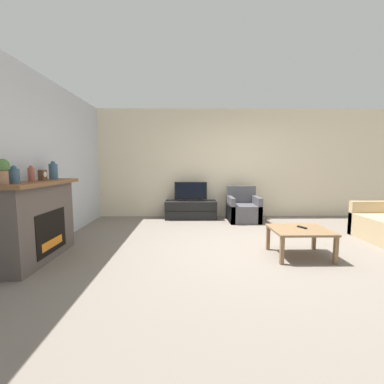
{
  "coord_description": "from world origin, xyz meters",
  "views": [
    {
      "loc": [
        -0.97,
        -3.99,
        1.33
      ],
      "look_at": [
        -0.9,
        0.44,
        0.85
      ],
      "focal_mm": 24.0,
      "sensor_mm": 36.0,
      "label": 1
    }
  ],
  "objects_px": {
    "mantel_clock": "(43,175)",
    "fireplace": "(38,220)",
    "mantel_vase_right": "(53,171)",
    "mantel_vase_centre_left": "(31,174)",
    "tv_stand": "(191,210)",
    "tv": "(191,192)",
    "mantel_vase_left": "(14,175)",
    "potted_plant": "(2,170)",
    "coffee_table": "(300,233)",
    "remote": "(302,227)",
    "armchair": "(243,209)"
  },
  "relations": [
    {
      "from": "mantel_clock",
      "to": "tv",
      "type": "bearing_deg",
      "value": 50.66
    },
    {
      "from": "mantel_vase_centre_left",
      "to": "tv_stand",
      "type": "bearing_deg",
      "value": 53.33
    },
    {
      "from": "mantel_clock",
      "to": "tv",
      "type": "relative_size",
      "value": 0.19
    },
    {
      "from": "mantel_vase_left",
      "to": "mantel_vase_centre_left",
      "type": "xyz_separation_m",
      "value": [
        0.0,
        0.33,
        0.0
      ]
    },
    {
      "from": "mantel_vase_right",
      "to": "potted_plant",
      "type": "distance_m",
      "value": 1.07
    },
    {
      "from": "mantel_clock",
      "to": "potted_plant",
      "type": "bearing_deg",
      "value": -90.06
    },
    {
      "from": "tv_stand",
      "to": "tv",
      "type": "bearing_deg",
      "value": -90.0
    },
    {
      "from": "tv",
      "to": "coffee_table",
      "type": "xyz_separation_m",
      "value": [
        1.54,
        -2.64,
        -0.3
      ]
    },
    {
      "from": "tv_stand",
      "to": "remote",
      "type": "height_order",
      "value": "tv_stand"
    },
    {
      "from": "tv_stand",
      "to": "coffee_table",
      "type": "height_order",
      "value": "tv_stand"
    },
    {
      "from": "fireplace",
      "to": "armchair",
      "type": "xyz_separation_m",
      "value": [
        3.36,
        2.44,
        -0.29
      ]
    },
    {
      "from": "mantel_vase_right",
      "to": "coffee_table",
      "type": "relative_size",
      "value": 0.35
    },
    {
      "from": "mantel_clock",
      "to": "remote",
      "type": "bearing_deg",
      "value": -0.07
    },
    {
      "from": "potted_plant",
      "to": "coffee_table",
      "type": "relative_size",
      "value": 0.36
    },
    {
      "from": "mantel_vase_right",
      "to": "remote",
      "type": "relative_size",
      "value": 1.82
    },
    {
      "from": "potted_plant",
      "to": "tv_stand",
      "type": "relative_size",
      "value": 0.23
    },
    {
      "from": "tv",
      "to": "coffee_table",
      "type": "relative_size",
      "value": 0.99
    },
    {
      "from": "mantel_vase_left",
      "to": "mantel_clock",
      "type": "bearing_deg",
      "value": 89.93
    },
    {
      "from": "tv",
      "to": "coffee_table",
      "type": "bearing_deg",
      "value": -59.73
    },
    {
      "from": "armchair",
      "to": "remote",
      "type": "distance_m",
      "value": 2.34
    },
    {
      "from": "potted_plant",
      "to": "armchair",
      "type": "bearing_deg",
      "value": 42.59
    },
    {
      "from": "fireplace",
      "to": "potted_plant",
      "type": "bearing_deg",
      "value": -88.47
    },
    {
      "from": "coffee_table",
      "to": "remote",
      "type": "xyz_separation_m",
      "value": [
        0.05,
        0.06,
        0.06
      ]
    },
    {
      "from": "potted_plant",
      "to": "remote",
      "type": "distance_m",
      "value": 3.89
    },
    {
      "from": "coffee_table",
      "to": "remote",
      "type": "height_order",
      "value": "remote"
    },
    {
      "from": "mantel_vase_right",
      "to": "remote",
      "type": "height_order",
      "value": "mantel_vase_right"
    },
    {
      "from": "mantel_clock",
      "to": "tv_stand",
      "type": "height_order",
      "value": "mantel_clock"
    },
    {
      "from": "mantel_vase_left",
      "to": "mantel_vase_right",
      "type": "bearing_deg",
      "value": 90.0
    },
    {
      "from": "mantel_vase_right",
      "to": "mantel_clock",
      "type": "height_order",
      "value": "mantel_vase_right"
    },
    {
      "from": "mantel_clock",
      "to": "remote",
      "type": "height_order",
      "value": "mantel_clock"
    },
    {
      "from": "mantel_vase_centre_left",
      "to": "fireplace",
      "type": "bearing_deg",
      "value": 98.61
    },
    {
      "from": "coffee_table",
      "to": "mantel_vase_right",
      "type": "bearing_deg",
      "value": 174.4
    },
    {
      "from": "fireplace",
      "to": "mantel_vase_centre_left",
      "type": "xyz_separation_m",
      "value": [
        0.02,
        -0.11,
        0.64
      ]
    },
    {
      "from": "mantel_vase_left",
      "to": "coffee_table",
      "type": "xyz_separation_m",
      "value": [
        3.66,
        0.53,
        -0.85
      ]
    },
    {
      "from": "mantel_clock",
      "to": "mantel_vase_centre_left",
      "type": "bearing_deg",
      "value": -90.17
    },
    {
      "from": "tv_stand",
      "to": "mantel_clock",
      "type": "bearing_deg",
      "value": -129.32
    },
    {
      "from": "mantel_vase_centre_left",
      "to": "remote",
      "type": "bearing_deg",
      "value": 3.91
    },
    {
      "from": "mantel_clock",
      "to": "potted_plant",
      "type": "xyz_separation_m",
      "value": [
        -0.0,
        -0.78,
        0.09
      ]
    },
    {
      "from": "remote",
      "to": "tv_stand",
      "type": "bearing_deg",
      "value": 96.05
    },
    {
      "from": "armchair",
      "to": "coffee_table",
      "type": "bearing_deg",
      "value": -82.4
    },
    {
      "from": "mantel_clock",
      "to": "remote",
      "type": "distance_m",
      "value": 3.79
    },
    {
      "from": "mantel_vase_left",
      "to": "tv",
      "type": "height_order",
      "value": "mantel_vase_left"
    },
    {
      "from": "mantel_clock",
      "to": "fireplace",
      "type": "bearing_deg",
      "value": -96.77
    },
    {
      "from": "mantel_vase_left",
      "to": "mantel_clock",
      "type": "height_order",
      "value": "mantel_vase_left"
    },
    {
      "from": "armchair",
      "to": "coffee_table",
      "type": "relative_size",
      "value": 1.01
    },
    {
      "from": "mantel_vase_left",
      "to": "coffee_table",
      "type": "height_order",
      "value": "mantel_vase_left"
    },
    {
      "from": "mantel_clock",
      "to": "mantel_vase_left",
      "type": "bearing_deg",
      "value": -90.07
    },
    {
      "from": "mantel_vase_left",
      "to": "tv",
      "type": "relative_size",
      "value": 0.27
    },
    {
      "from": "tv_stand",
      "to": "tv",
      "type": "relative_size",
      "value": 1.58
    },
    {
      "from": "mantel_clock",
      "to": "coffee_table",
      "type": "xyz_separation_m",
      "value": [
        3.66,
        -0.06,
        -0.83
      ]
    }
  ]
}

